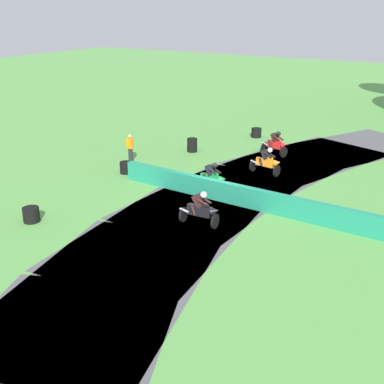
% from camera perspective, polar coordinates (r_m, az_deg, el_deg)
% --- Properties ---
extents(ground_plane, '(120.00, 120.00, 0.00)m').
position_cam_1_polar(ground_plane, '(22.22, 2.45, -0.77)').
color(ground_plane, '#569947').
extents(track_asphalt, '(10.27, 34.45, 0.01)m').
position_cam_1_polar(track_asphalt, '(21.67, 5.07, -1.40)').
color(track_asphalt, '#515156').
rests_on(track_asphalt, ground).
extents(safety_barrier, '(21.07, 0.96, 0.90)m').
position_cam_1_polar(safety_barrier, '(19.91, 16.49, -2.90)').
color(safety_barrier, '#1E8466').
rests_on(safety_barrier, ground).
extents(motorcycle_lead_red, '(1.71, 1.08, 1.42)m').
position_cam_1_polar(motorcycle_lead_red, '(28.95, 9.62, 5.49)').
color(motorcycle_lead_red, black).
rests_on(motorcycle_lead_red, ground).
extents(motorcycle_chase_orange, '(1.71, 0.88, 1.43)m').
position_cam_1_polar(motorcycle_chase_orange, '(25.56, 8.61, 3.48)').
color(motorcycle_chase_orange, black).
rests_on(motorcycle_chase_orange, ground).
extents(motorcycle_trailing_green, '(1.70, 0.84, 1.43)m').
position_cam_1_polar(motorcycle_trailing_green, '(22.89, 2.30, 1.63)').
color(motorcycle_trailing_green, black).
rests_on(motorcycle_trailing_green, ground).
extents(motorcycle_fourth_black, '(1.68, 0.77, 1.42)m').
position_cam_1_polar(motorcycle_fourth_black, '(19.36, 1.06, -2.00)').
color(motorcycle_fourth_black, black).
rests_on(motorcycle_fourth_black, ground).
extents(tire_stack_near, '(0.65, 0.65, 0.60)m').
position_cam_1_polar(tire_stack_near, '(32.81, 7.40, 6.77)').
color(tire_stack_near, black).
rests_on(tire_stack_near, ground).
extents(tire_stack_mid_a, '(0.59, 0.59, 0.80)m').
position_cam_1_polar(tire_stack_mid_a, '(29.25, 0.02, 5.42)').
color(tire_stack_mid_a, black).
rests_on(tire_stack_mid_a, ground).
extents(tire_stack_mid_b, '(0.62, 0.62, 0.60)m').
position_cam_1_polar(tire_stack_mid_b, '(25.70, -7.60, 2.80)').
color(tire_stack_mid_b, black).
rests_on(tire_stack_mid_b, ground).
extents(tire_stack_far, '(0.66, 0.66, 0.60)m').
position_cam_1_polar(tire_stack_far, '(20.80, -17.98, -2.49)').
color(tire_stack_far, black).
rests_on(tire_stack_far, ground).
extents(track_marshal, '(0.34, 0.24, 1.63)m').
position_cam_1_polar(track_marshal, '(27.10, -7.10, 4.92)').
color(track_marshal, '#232328').
rests_on(track_marshal, ground).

